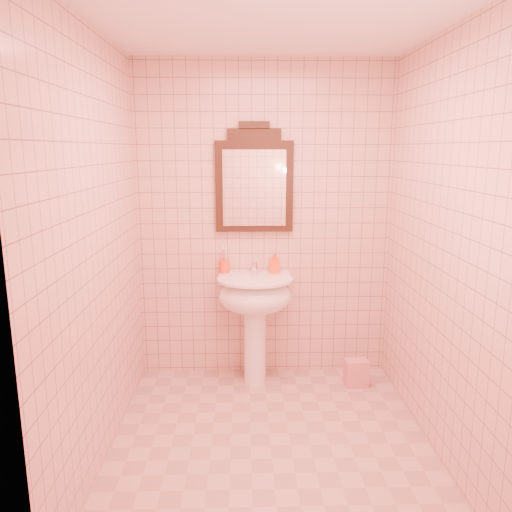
{
  "coord_description": "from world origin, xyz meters",
  "views": [
    {
      "loc": [
        -0.17,
        -2.81,
        1.83
      ],
      "look_at": [
        -0.08,
        0.55,
        1.1
      ],
      "focal_mm": 35.0,
      "sensor_mm": 36.0,
      "label": 1
    }
  ],
  "objects_px": {
    "mirror": "(254,182)",
    "soap_dispenser": "(275,263)",
    "towel": "(356,373)",
    "toothbrush_cup": "(224,266)",
    "pedestal_sink": "(255,303)"
  },
  "relations": [
    {
      "from": "soap_dispenser",
      "to": "towel",
      "type": "height_order",
      "value": "soap_dispenser"
    },
    {
      "from": "pedestal_sink",
      "to": "toothbrush_cup",
      "type": "height_order",
      "value": "toothbrush_cup"
    },
    {
      "from": "mirror",
      "to": "pedestal_sink",
      "type": "bearing_deg",
      "value": -90.0
    },
    {
      "from": "towel",
      "to": "soap_dispenser",
      "type": "bearing_deg",
      "value": 160.76
    },
    {
      "from": "mirror",
      "to": "toothbrush_cup",
      "type": "bearing_deg",
      "value": -172.47
    },
    {
      "from": "mirror",
      "to": "towel",
      "type": "bearing_deg",
      "value": -18.99
    },
    {
      "from": "mirror",
      "to": "towel",
      "type": "relative_size",
      "value": 3.93
    },
    {
      "from": "pedestal_sink",
      "to": "towel",
      "type": "distance_m",
      "value": 0.97
    },
    {
      "from": "pedestal_sink",
      "to": "soap_dispenser",
      "type": "xyz_separation_m",
      "value": [
        0.16,
        0.15,
        0.28
      ]
    },
    {
      "from": "toothbrush_cup",
      "to": "pedestal_sink",
      "type": "bearing_deg",
      "value": -35.23
    },
    {
      "from": "toothbrush_cup",
      "to": "soap_dispenser",
      "type": "xyz_separation_m",
      "value": [
        0.4,
        -0.02,
        0.03
      ]
    },
    {
      "from": "pedestal_sink",
      "to": "towel",
      "type": "bearing_deg",
      "value": -5.18
    },
    {
      "from": "soap_dispenser",
      "to": "mirror",
      "type": "bearing_deg",
      "value": 158.21
    },
    {
      "from": "soap_dispenser",
      "to": "towel",
      "type": "xyz_separation_m",
      "value": [
        0.63,
        -0.22,
        -0.84
      ]
    },
    {
      "from": "mirror",
      "to": "soap_dispenser",
      "type": "bearing_deg",
      "value": -18.0
    }
  ]
}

